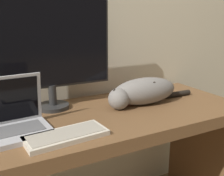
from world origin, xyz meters
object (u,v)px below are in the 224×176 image
object	(u,v)px
monitor	(50,49)
laptop	(9,123)
external_keyboard	(66,136)
cat	(142,91)

from	to	relation	value
monitor	laptop	world-z (taller)	monitor
external_keyboard	cat	distance (m)	0.54
external_keyboard	cat	bearing A→B (deg)	17.81
laptop	cat	size ratio (longest dim) A/B	0.58
monitor	laptop	xyz separation A→B (m)	(-0.24, -0.23, -0.26)
monitor	laptop	distance (m)	0.42
external_keyboard	cat	size ratio (longest dim) A/B	0.59
monitor	cat	bearing A→B (deg)	-19.93
monitor	external_keyboard	world-z (taller)	monitor
laptop	cat	distance (m)	0.69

